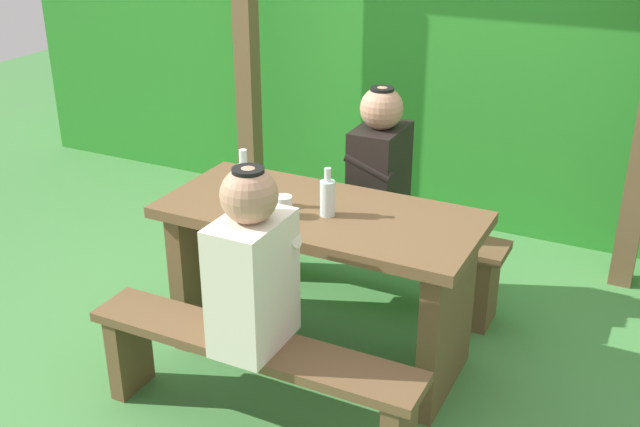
{
  "coord_description": "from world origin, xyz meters",
  "views": [
    {
      "loc": [
        1.35,
        -2.73,
        2.1
      ],
      "look_at": [
        0.0,
        0.0,
        0.72
      ],
      "focal_mm": 43.27,
      "sensor_mm": 36.0,
      "label": 1
    }
  ],
  "objects_px": {
    "bench_near": "(252,366)",
    "drinking_glass": "(284,206)",
    "person_white_shirt": "(252,266)",
    "bottle_right": "(328,197)",
    "person_black_coat": "(379,164)",
    "bench_far": "(371,244)",
    "bottle_left": "(244,183)",
    "cell_phone": "(263,197)",
    "picnic_table": "(320,258)"
  },
  "relations": [
    {
      "from": "person_white_shirt",
      "to": "person_black_coat",
      "type": "bearing_deg",
      "value": 89.38
    },
    {
      "from": "drinking_glass",
      "to": "bottle_right",
      "type": "height_order",
      "value": "bottle_right"
    },
    {
      "from": "person_black_coat",
      "to": "bottle_left",
      "type": "height_order",
      "value": "person_black_coat"
    },
    {
      "from": "person_white_shirt",
      "to": "bottle_left",
      "type": "relative_size",
      "value": 2.81
    },
    {
      "from": "bench_far",
      "to": "drinking_glass",
      "type": "xyz_separation_m",
      "value": [
        -0.11,
        -0.73,
        0.48
      ]
    },
    {
      "from": "picnic_table",
      "to": "bench_near",
      "type": "relative_size",
      "value": 1.0
    },
    {
      "from": "bottle_right",
      "to": "cell_phone",
      "type": "distance_m",
      "value": 0.35
    },
    {
      "from": "person_black_coat",
      "to": "bottle_right",
      "type": "xyz_separation_m",
      "value": [
        0.02,
        -0.63,
        0.07
      ]
    },
    {
      "from": "picnic_table",
      "to": "person_black_coat",
      "type": "xyz_separation_m",
      "value": [
        0.03,
        0.6,
        0.25
      ]
    },
    {
      "from": "person_black_coat",
      "to": "bottle_right",
      "type": "height_order",
      "value": "person_black_coat"
    },
    {
      "from": "person_white_shirt",
      "to": "bottle_right",
      "type": "height_order",
      "value": "person_white_shirt"
    },
    {
      "from": "bench_near",
      "to": "bench_far",
      "type": "bearing_deg",
      "value": 90.0
    },
    {
      "from": "bench_far",
      "to": "person_black_coat",
      "type": "distance_m",
      "value": 0.45
    },
    {
      "from": "bench_far",
      "to": "drinking_glass",
      "type": "relative_size",
      "value": 15.35
    },
    {
      "from": "bench_near",
      "to": "bench_far",
      "type": "distance_m",
      "value": 1.2
    },
    {
      "from": "bottle_right",
      "to": "cell_phone",
      "type": "relative_size",
      "value": 1.53
    },
    {
      "from": "person_black_coat",
      "to": "cell_phone",
      "type": "relative_size",
      "value": 5.14
    },
    {
      "from": "picnic_table",
      "to": "drinking_glass",
      "type": "xyz_separation_m",
      "value": [
        -0.11,
        -0.13,
        0.28
      ]
    },
    {
      "from": "cell_phone",
      "to": "bench_far",
      "type": "bearing_deg",
      "value": 83.43
    },
    {
      "from": "bench_near",
      "to": "picnic_table",
      "type": "bearing_deg",
      "value": 90.0
    },
    {
      "from": "bottle_left",
      "to": "bottle_right",
      "type": "xyz_separation_m",
      "value": [
        0.37,
        0.06,
        -0.02
      ]
    },
    {
      "from": "person_black_coat",
      "to": "cell_phone",
      "type": "xyz_separation_m",
      "value": [
        -0.32,
        -0.59,
        -0.01
      ]
    },
    {
      "from": "bench_near",
      "to": "person_white_shirt",
      "type": "height_order",
      "value": "person_white_shirt"
    },
    {
      "from": "person_white_shirt",
      "to": "person_black_coat",
      "type": "distance_m",
      "value": 1.19
    },
    {
      "from": "person_black_coat",
      "to": "bottle_left",
      "type": "xyz_separation_m",
      "value": [
        -0.35,
        -0.7,
        0.09
      ]
    },
    {
      "from": "bench_far",
      "to": "bottle_right",
      "type": "height_order",
      "value": "bottle_right"
    },
    {
      "from": "person_white_shirt",
      "to": "bottle_right",
      "type": "xyz_separation_m",
      "value": [
        0.03,
        0.56,
        0.07
      ]
    },
    {
      "from": "person_white_shirt",
      "to": "drinking_glass",
      "type": "xyz_separation_m",
      "value": [
        -0.13,
        0.47,
        0.03
      ]
    },
    {
      "from": "bench_far",
      "to": "cell_phone",
      "type": "xyz_separation_m",
      "value": [
        -0.29,
        -0.6,
        0.44
      ]
    },
    {
      "from": "bottle_right",
      "to": "drinking_glass",
      "type": "bearing_deg",
      "value": -150.02
    },
    {
      "from": "person_black_coat",
      "to": "drinking_glass",
      "type": "bearing_deg",
      "value": -100.87
    },
    {
      "from": "person_white_shirt",
      "to": "bottle_right",
      "type": "bearing_deg",
      "value": 86.43
    },
    {
      "from": "person_white_shirt",
      "to": "drinking_glass",
      "type": "bearing_deg",
      "value": 105.12
    },
    {
      "from": "drinking_glass",
      "to": "bottle_right",
      "type": "distance_m",
      "value": 0.19
    },
    {
      "from": "bottle_left",
      "to": "bottle_right",
      "type": "bearing_deg",
      "value": 9.72
    },
    {
      "from": "bench_near",
      "to": "cell_phone",
      "type": "bearing_deg",
      "value": 115.34
    },
    {
      "from": "drinking_glass",
      "to": "bottle_left",
      "type": "distance_m",
      "value": 0.22
    },
    {
      "from": "picnic_table",
      "to": "person_white_shirt",
      "type": "xyz_separation_m",
      "value": [
        0.02,
        -0.6,
        0.25
      ]
    },
    {
      "from": "bench_near",
      "to": "person_white_shirt",
      "type": "relative_size",
      "value": 1.95
    },
    {
      "from": "person_black_coat",
      "to": "bottle_left",
      "type": "relative_size",
      "value": 2.81
    },
    {
      "from": "person_black_coat",
      "to": "bench_near",
      "type": "bearing_deg",
      "value": -91.51
    },
    {
      "from": "picnic_table",
      "to": "bottle_right",
      "type": "height_order",
      "value": "bottle_right"
    },
    {
      "from": "bench_near",
      "to": "bottle_right",
      "type": "xyz_separation_m",
      "value": [
        0.05,
        0.56,
        0.52
      ]
    },
    {
      "from": "bench_near",
      "to": "person_black_coat",
      "type": "bearing_deg",
      "value": 88.49
    },
    {
      "from": "bench_near",
      "to": "bottle_left",
      "type": "xyz_separation_m",
      "value": [
        -0.32,
        0.5,
        0.54
      ]
    },
    {
      "from": "bench_near",
      "to": "drinking_glass",
      "type": "xyz_separation_m",
      "value": [
        -0.11,
        0.47,
        0.48
      ]
    },
    {
      "from": "picnic_table",
      "to": "cell_phone",
      "type": "xyz_separation_m",
      "value": [
        -0.29,
        0.0,
        0.24
      ]
    },
    {
      "from": "bench_far",
      "to": "drinking_glass",
      "type": "bearing_deg",
      "value": -98.42
    },
    {
      "from": "person_white_shirt",
      "to": "drinking_glass",
      "type": "distance_m",
      "value": 0.49
    },
    {
      "from": "bench_near",
      "to": "bottle_right",
      "type": "height_order",
      "value": "bottle_right"
    }
  ]
}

